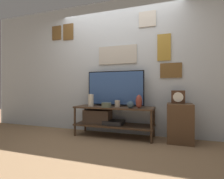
# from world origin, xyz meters

# --- Properties ---
(ground_plane) EXTENTS (12.00, 12.00, 0.00)m
(ground_plane) POSITION_xyz_m (0.00, 0.00, 0.00)
(ground_plane) COLOR #846647
(wall_back) EXTENTS (6.40, 0.08, 2.70)m
(wall_back) POSITION_xyz_m (0.00, 0.57, 1.36)
(wall_back) COLOR #B2BCC6
(wall_back) RESTS_ON ground_plane
(media_console) EXTENTS (1.49, 0.48, 0.56)m
(media_console) POSITION_xyz_m (-0.13, 0.28, 0.35)
(media_console) COLOR #422D1E
(media_console) RESTS_ON ground_plane
(television) EXTENTS (1.12, 0.05, 0.68)m
(television) POSITION_xyz_m (-0.01, 0.39, 0.91)
(television) COLOR black
(television) RESTS_ON media_console
(vase_wide_bowl) EXTENTS (0.18, 0.18, 0.09)m
(vase_wide_bowl) POSITION_xyz_m (-0.08, 0.10, 0.60)
(vase_wide_bowl) COLOR #4C5647
(vase_wide_bowl) RESTS_ON media_console
(vase_round_glass) EXTENTS (0.12, 0.12, 0.12)m
(vase_round_glass) POSITION_xyz_m (0.36, 0.11, 0.62)
(vase_round_glass) COLOR #2D4251
(vase_round_glass) RESTS_ON media_console
(vase_urn_stoneware) EXTENTS (0.11, 0.12, 0.23)m
(vase_urn_stoneware) POSITION_xyz_m (0.50, 0.14, 0.68)
(vase_urn_stoneware) COLOR brown
(vase_urn_stoneware) RESTS_ON media_console
(vase_tall_ceramic) EXTENTS (0.10, 0.10, 0.23)m
(vase_tall_ceramic) POSITION_xyz_m (-0.43, 0.18, 0.68)
(vase_tall_ceramic) COLOR beige
(vase_tall_ceramic) RESTS_ON media_console
(candle_jar) EXTENTS (0.10, 0.10, 0.12)m
(candle_jar) POSITION_xyz_m (0.08, 0.25, 0.62)
(candle_jar) COLOR #C1B29E
(candle_jar) RESTS_ON media_console
(side_table) EXTENTS (0.41, 0.43, 0.65)m
(side_table) POSITION_xyz_m (1.16, 0.31, 0.32)
(side_table) COLOR #513823
(side_table) RESTS_ON ground_plane
(mantel_clock) EXTENTS (0.22, 0.11, 0.22)m
(mantel_clock) POSITION_xyz_m (1.13, 0.34, 0.76)
(mantel_clock) COLOR #422819
(mantel_clock) RESTS_ON side_table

